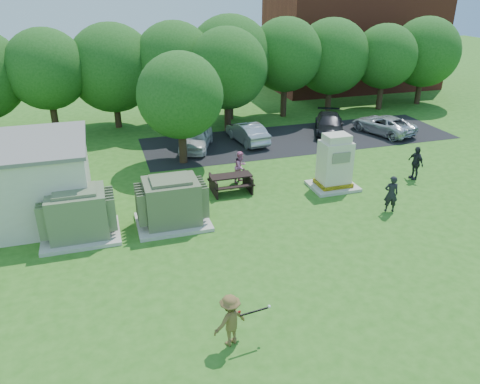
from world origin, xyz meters
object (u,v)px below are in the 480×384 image
object	(u,v)px
person_at_picnic	(241,167)
car_silver_b	(383,124)
generator_cabinet	(335,165)
car_silver_a	(247,133)
person_walking_right	(416,163)
picnic_table	(231,181)
transformer_right	(172,203)
car_dark	(329,124)
car_white	(196,138)
transformer_left	(78,215)
person_by_generator	(391,194)
batter	(230,320)

from	to	relation	value
person_at_picnic	car_silver_b	bearing A→B (deg)	-15.37
generator_cabinet	person_at_picnic	size ratio (longest dim) A/B	1.68
generator_cabinet	car_silver_a	distance (m)	8.15
person_at_picnic	car_silver_a	distance (m)	6.31
person_at_picnic	person_walking_right	distance (m)	8.93
person_at_picnic	picnic_table	bearing A→B (deg)	-168.26
transformer_right	car_dark	bearing A→B (deg)	37.99
car_white	transformer_left	bearing A→B (deg)	-104.13
person_walking_right	car_silver_a	bearing A→B (deg)	-146.39
generator_cabinet	car_silver_a	xyz separation A→B (m)	(-1.86, 7.91, -0.56)
transformer_left	generator_cabinet	xyz separation A→B (m)	(11.88, 1.37, 0.23)
car_silver_b	car_dark	bearing A→B (deg)	-34.77
transformer_right	person_by_generator	world-z (taller)	transformer_right
picnic_table	car_white	bearing A→B (deg)	92.06
generator_cabinet	person_by_generator	bearing A→B (deg)	-68.81
person_at_picnic	car_dark	bearing A→B (deg)	-2.17
car_silver_a	car_white	bearing A→B (deg)	-4.33
car_silver_a	car_silver_b	size ratio (longest dim) A/B	0.89
person_by_generator	generator_cabinet	bearing A→B (deg)	-51.44
transformer_right	generator_cabinet	size ratio (longest dim) A/B	1.10
transformer_right	person_by_generator	distance (m)	9.51
transformer_left	batter	xyz separation A→B (m)	(4.04, -7.54, -0.17)
person_at_picnic	car_white	world-z (taller)	person_at_picnic
person_by_generator	car_silver_a	xyz separation A→B (m)	(-3.05, 10.97, -0.20)
car_dark	car_silver_a	bearing A→B (deg)	-153.89
person_at_picnic	car_dark	world-z (taller)	person_at_picnic
car_white	car_dark	world-z (taller)	car_white
person_walking_right	generator_cabinet	bearing A→B (deg)	-97.04
batter	car_white	bearing A→B (deg)	-119.55
person_at_picnic	car_dark	distance (m)	10.02
person_by_generator	person_walking_right	distance (m)	4.40
batter	person_walking_right	bearing A→B (deg)	-165.23
person_walking_right	car_silver_b	distance (m)	7.77
batter	transformer_right	bearing A→B (deg)	-107.91
person_by_generator	car_silver_b	bearing A→B (deg)	-103.89
generator_cabinet	batter	size ratio (longest dim) A/B	1.70
car_silver_a	person_by_generator	bearing A→B (deg)	97.90
car_white	person_at_picnic	bearing A→B (deg)	-57.37
generator_cabinet	car_silver_a	size ratio (longest dim) A/B	0.71
transformer_right	picnic_table	world-z (taller)	transformer_right
car_dark	generator_cabinet	bearing A→B (deg)	-90.95
transformer_left	picnic_table	bearing A→B (deg)	19.21
picnic_table	car_silver_b	bearing A→B (deg)	26.11
person_walking_right	car_silver_a	size ratio (longest dim) A/B	0.45
person_by_generator	person_at_picnic	size ratio (longest dim) A/B	1.03
car_dark	car_white	bearing A→B (deg)	-153.16
person_by_generator	person_at_picnic	xyz separation A→B (m)	(-5.32, 5.08, -0.03)
person_by_generator	person_at_picnic	world-z (taller)	person_by_generator
person_walking_right	car_dark	size ratio (longest dim) A/B	0.39
transformer_right	car_dark	distance (m)	15.30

